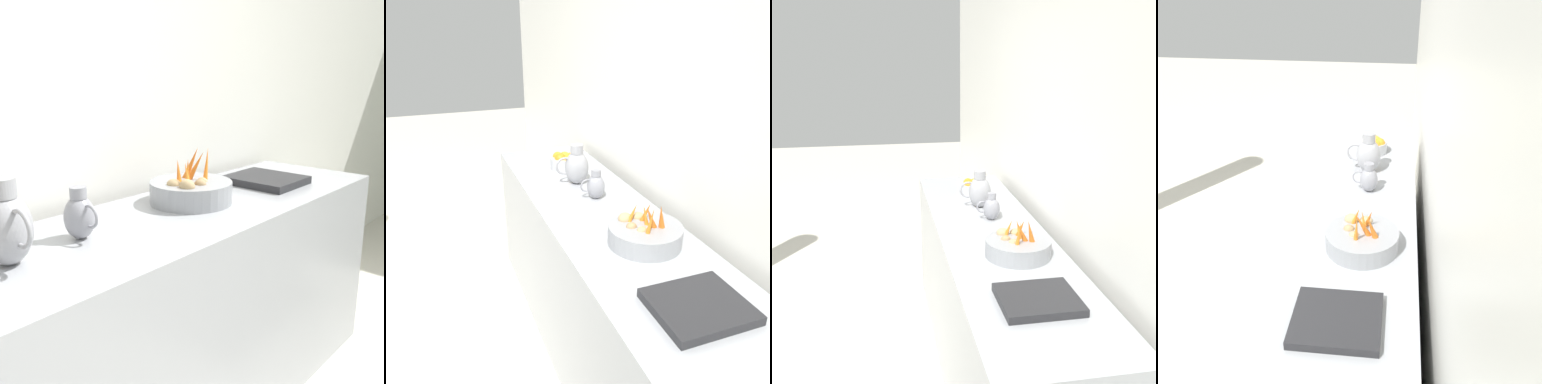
{
  "view_description": "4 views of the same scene",
  "coord_description": "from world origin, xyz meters",
  "views": [
    {
      "loc": [
        -0.34,
        -0.95,
        1.48
      ],
      "look_at": [
        -1.44,
        0.3,
        1.04
      ],
      "focal_mm": 43.15,
      "sensor_mm": 36.0,
      "label": 1
    },
    {
      "loc": [
        -0.7,
        1.93,
        1.92
      ],
      "look_at": [
        -1.45,
        -0.08,
        1.01
      ],
      "focal_mm": 38.82,
      "sensor_mm": 36.0,
      "label": 2
    },
    {
      "loc": [
        -0.88,
        2.75,
        2.02
      ],
      "look_at": [
        -1.39,
        -0.09,
        1.14
      ],
      "focal_mm": 46.09,
      "sensor_mm": 36.0,
      "label": 3
    },
    {
      "loc": [
        -1.72,
        2.19,
        2.21
      ],
      "look_at": [
        -1.48,
        0.09,
        1.04
      ],
      "focal_mm": 42.07,
      "sensor_mm": 36.0,
      "label": 4
    }
  ],
  "objects": [
    {
      "name": "vegetable_colander",
      "position": [
        -1.58,
        0.45,
        0.99
      ],
      "size": [
        0.35,
        0.35,
        0.23
      ],
      "color": "gray",
      "rests_on": "prep_counter"
    },
    {
      "name": "counter_sink_basin",
      "position": [
        -1.53,
        0.95,
        0.96
      ],
      "size": [
        0.34,
        0.3,
        0.04
      ],
      "primitive_type": "cube",
      "color": "#232326",
      "rests_on": "prep_counter"
    },
    {
      "name": "prep_counter",
      "position": [
        -1.52,
        0.15,
        0.47
      ],
      "size": [
        0.63,
        2.61,
        0.94
      ],
      "primitive_type": "cube",
      "color": "#9EA0A5",
      "rests_on": "ground_plane"
    },
    {
      "name": "metal_pitcher_short",
      "position": [
        -1.57,
        -0.11,
        1.02
      ],
      "size": [
        0.15,
        0.1,
        0.18
      ],
      "color": "gray",
      "rests_on": "prep_counter"
    },
    {
      "name": "tile_wall_left",
      "position": [
        -1.95,
        0.65,
        1.5
      ],
      "size": [
        0.1,
        7.78,
        3.0
      ],
      "primitive_type": "cube",
      "color": "white",
      "rests_on": "ground_plane"
    },
    {
      "name": "metal_pitcher_tall",
      "position": [
        -1.54,
        -0.37,
        1.05
      ],
      "size": [
        0.21,
        0.15,
        0.25
      ],
      "color": "#939399",
      "rests_on": "prep_counter"
    }
  ]
}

